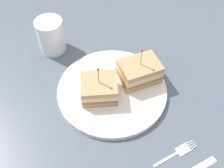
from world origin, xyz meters
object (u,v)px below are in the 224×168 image
(drink_glass, at_px, (51,37))
(fork, at_px, (179,152))
(plate, at_px, (112,90))
(sandwich_half_front, at_px, (99,88))
(sandwich_half_back, at_px, (140,71))

(drink_glass, relative_size, fork, 1.03)
(drink_glass, xyz_separation_m, fork, (0.43, -0.19, -0.04))
(plate, xyz_separation_m, sandwich_half_front, (-0.02, -0.03, 0.03))
(sandwich_half_back, distance_m, drink_glass, 0.28)
(drink_glass, distance_m, fork, 0.47)
(sandwich_half_back, bearing_deg, drink_glass, 174.91)
(sandwich_half_back, bearing_deg, plate, -130.67)
(sandwich_half_front, xyz_separation_m, fork, (0.23, -0.07, -0.04))
(plate, relative_size, sandwich_half_back, 2.29)
(sandwich_half_front, bearing_deg, plate, 52.36)
(sandwich_half_front, relative_size, fork, 1.18)
(plate, relative_size, drink_glass, 2.86)
(sandwich_half_front, relative_size, drink_glass, 1.14)
(plate, bearing_deg, drink_glass, 159.11)
(plate, relative_size, sandwich_half_front, 2.50)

